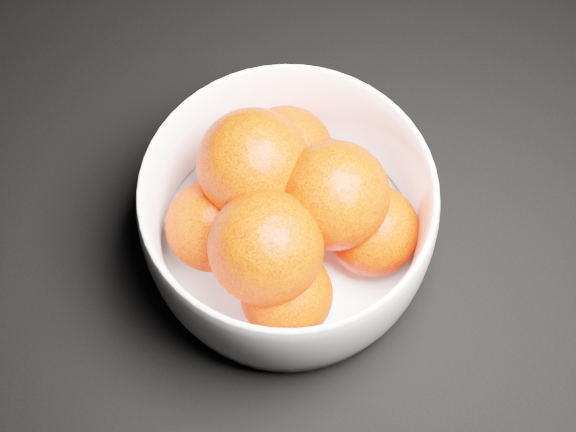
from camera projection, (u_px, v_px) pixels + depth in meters
bowl at (288, 219)px, 0.54m from camera, size 0.20×0.20×0.10m
orange_pile at (286, 210)px, 0.53m from camera, size 0.15×0.15×0.11m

